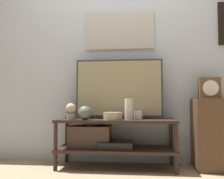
# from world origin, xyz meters

# --- Properties ---
(ground_plane) EXTENTS (12.00, 12.00, 0.00)m
(ground_plane) POSITION_xyz_m (0.00, 0.00, 0.00)
(ground_plane) COLOR #997F60
(wall_back) EXTENTS (6.40, 0.08, 2.70)m
(wall_back) POSITION_xyz_m (0.01, 0.56, 1.36)
(wall_back) COLOR #B2BCC6
(wall_back) RESTS_ON ground_plane
(media_console) EXTENTS (1.28, 0.47, 0.52)m
(media_console) POSITION_xyz_m (-0.10, 0.28, 0.33)
(media_console) COLOR black
(media_console) RESTS_ON ground_plane
(television) EXTENTS (0.98, 0.05, 0.67)m
(television) POSITION_xyz_m (0.02, 0.38, 0.86)
(television) COLOR #333338
(television) RESTS_ON media_console
(vase_wide_bowl) EXTENTS (0.20, 0.20, 0.08)m
(vase_wide_bowl) POSITION_xyz_m (-0.02, 0.17, 0.56)
(vase_wide_bowl) COLOR tan
(vase_wide_bowl) RESTS_ON media_console
(vase_round_glass) EXTENTS (0.14, 0.14, 0.14)m
(vase_round_glass) POSITION_xyz_m (-0.32, 0.13, 0.59)
(vase_round_glass) COLOR #4C5647
(vase_round_glass) RESTS_ON media_console
(vase_slim_bronze) EXTENTS (0.09, 0.09, 0.17)m
(vase_slim_bronze) POSITION_xyz_m (-0.57, 0.43, 0.60)
(vase_slim_bronze) COLOR #2D4251
(vase_slim_bronze) RESTS_ON media_console
(vase_tall_ceramic) EXTENTS (0.10, 0.10, 0.22)m
(vase_tall_ceramic) POSITION_xyz_m (0.14, 0.23, 0.63)
(vase_tall_ceramic) COLOR beige
(vase_tall_ceramic) RESTS_ON media_console
(candle_jar) EXTENTS (0.09, 0.09, 0.09)m
(candle_jar) POSITION_xyz_m (0.24, 0.28, 0.56)
(candle_jar) COLOR silver
(candle_jar) RESTS_ON media_console
(decorative_bust) EXTENTS (0.11, 0.11, 0.17)m
(decorative_bust) POSITION_xyz_m (-0.47, 0.14, 0.61)
(decorative_bust) COLOR tan
(decorative_bust) RESTS_ON media_console
(side_table) EXTENTS (0.41, 0.40, 0.74)m
(side_table) POSITION_xyz_m (1.03, 0.31, 0.37)
(side_table) COLOR #513823
(side_table) RESTS_ON ground_plane
(mantel_clock) EXTENTS (0.22, 0.11, 0.23)m
(mantel_clock) POSITION_xyz_m (1.00, 0.36, 0.85)
(mantel_clock) COLOR brown
(mantel_clock) RESTS_ON side_table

